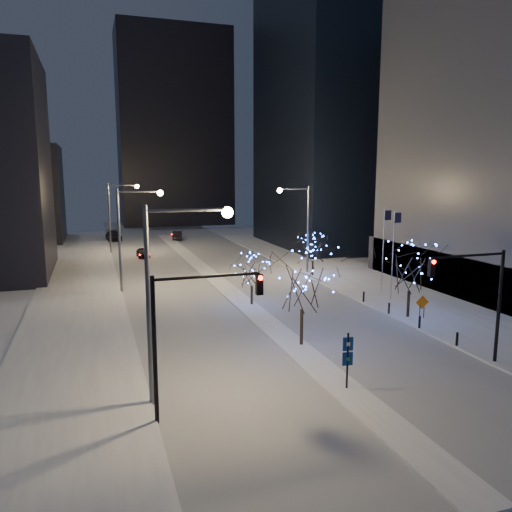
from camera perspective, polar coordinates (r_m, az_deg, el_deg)
name	(u,v)px	position (r m, az deg, el deg)	size (l,w,h in m)	color
ground	(349,394)	(27.65, 10.60, -15.21)	(160.00, 160.00, 0.00)	silver
road	(205,271)	(59.34, -5.87, -1.70)	(20.00, 130.00, 0.02)	#A6ABB5
median	(215,279)	(54.56, -4.74, -2.60)	(2.00, 80.00, 0.15)	white
east_sidewalk	(385,289)	(51.34, 14.56, -3.65)	(10.00, 90.00, 0.15)	white
west_sidewalk	(76,314)	(43.44, -19.85, -6.30)	(8.00, 90.00, 0.15)	white
filler_west_far	(4,194)	(92.95, -26.86, 6.34)	(18.00, 16.00, 16.00)	black
horizon_block	(174,129)	(115.76, -9.36, 14.10)	(24.00, 14.00, 42.00)	black
street_lamp_w_near	(170,276)	(24.65, -9.84, -2.32)	(4.40, 0.56, 10.00)	#595E66
street_lamp_w_mid	(130,225)	(49.26, -14.18, 3.40)	(4.40, 0.56, 10.00)	#595E66
street_lamp_w_far	(117,208)	(74.14, -15.63, 5.30)	(4.40, 0.56, 10.00)	#595E66
street_lamp_east	(301,218)	(56.77, 5.14, 4.38)	(3.90, 0.56, 10.00)	#595E66
traffic_signal_west	(188,321)	(23.23, -7.75, -7.42)	(5.26, 0.43, 7.00)	black
traffic_signal_east	(479,289)	(32.00, 24.18, -3.48)	(5.26, 0.43, 7.00)	black
flagpoles	(389,246)	(47.33, 14.93, 1.06)	(1.35, 2.60, 8.00)	silver
bollards	(404,315)	(40.57, 16.51, -6.46)	(0.16, 12.16, 0.90)	black
car_near	(143,253)	(70.06, -12.79, 0.37)	(1.53, 3.81, 1.30)	black
car_mid	(177,235)	(87.49, -9.01, 2.35)	(1.62, 4.64, 1.53)	black
car_far	(114,236)	(89.00, -15.97, 2.25)	(2.28, 5.61, 1.63)	black
holiday_tree_median_near	(302,280)	(32.83, 5.31, -2.80)	(5.74, 5.74, 6.73)	black
holiday_tree_median_far	(252,271)	(43.09, -0.50, -1.78)	(4.03, 4.03, 4.47)	black
holiday_tree_plaza_near	(410,268)	(40.98, 17.21, -1.36)	(5.34, 5.34, 6.11)	black
holiday_tree_plaza_far	(313,249)	(55.65, 6.54, 0.82)	(4.87, 4.87, 4.65)	black
wayfinding_sign	(348,356)	(27.25, 10.43, -11.13)	(0.57, 0.15, 3.19)	black
construction_sign	(422,304)	(41.46, 18.46, -5.28)	(1.12, 0.13, 1.84)	black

